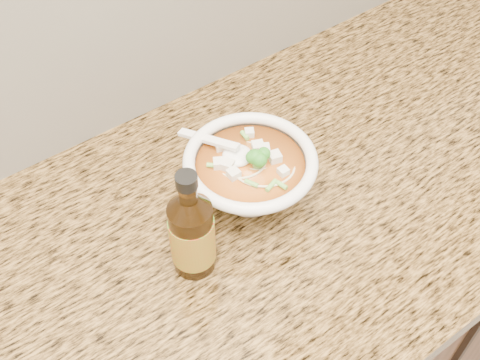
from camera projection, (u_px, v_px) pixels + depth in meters
counter_slab at (97, 309)px, 0.88m from camera, size 4.00×0.68×0.04m
soup_bowl at (250, 176)px, 0.96m from camera, size 0.21×0.23×0.12m
hot_sauce_bottle at (192, 234)px, 0.86m from camera, size 0.08×0.08×0.20m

